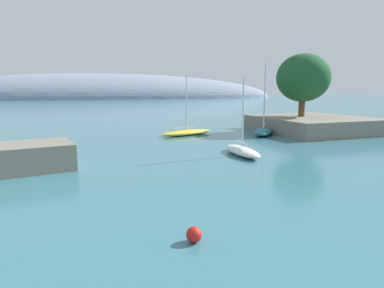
{
  "coord_description": "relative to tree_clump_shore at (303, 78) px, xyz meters",
  "views": [
    {
      "loc": [
        -6.94,
        -0.77,
        6.22
      ],
      "look_at": [
        2.92,
        26.02,
        1.53
      ],
      "focal_mm": 31.41,
      "sensor_mm": 36.0,
      "label": 1
    }
  ],
  "objects": [
    {
      "name": "shore_outcrop",
      "position": [
        1.13,
        -1.12,
        -6.74
      ],
      "size": [
        14.69,
        15.87,
        2.17
      ],
      "primitive_type": "cube",
      "color": "gray",
      "rests_on": "ground"
    },
    {
      "name": "sailboat_teal_near_shore",
      "position": [
        -7.87,
        -2.25,
        -7.23
      ],
      "size": [
        5.68,
        6.47,
        9.67
      ],
      "rotation": [
        0.0,
        0.0,
        4.06
      ],
      "color": "#1E6B70",
      "rests_on": "water"
    },
    {
      "name": "tree_clump_shore",
      "position": [
        0.0,
        0.0,
        0.0
      ],
      "size": [
        7.76,
        7.76,
        9.17
      ],
      "color": "brown",
      "rests_on": "shore_outcrop"
    },
    {
      "name": "mooring_buoy_red",
      "position": [
        -28.09,
        -29.26,
        -7.49
      ],
      "size": [
        0.66,
        0.66,
        0.66
      ],
      "primitive_type": "sphere",
      "color": "red",
      "rests_on": "water"
    },
    {
      "name": "sailboat_yellow_outer_mooring",
      "position": [
        -17.65,
        1.43,
        -7.39
      ],
      "size": [
        8.32,
        4.5,
        8.27
      ],
      "rotation": [
        0.0,
        0.0,
        0.3
      ],
      "color": "yellow",
      "rests_on": "water"
    },
    {
      "name": "sailboat_white_mid_mooring",
      "position": [
        -17.37,
        -13.67,
        -7.37
      ],
      "size": [
        2.24,
        6.4,
        7.21
      ],
      "rotation": [
        0.0,
        0.0,
        4.66
      ],
      "color": "white",
      "rests_on": "water"
    },
    {
      "name": "distant_ridge",
      "position": [
        -8.64,
        189.39,
        -7.82
      ],
      "size": [
        248.43,
        58.36,
        32.7
      ],
      "primitive_type": "ellipsoid",
      "color": "gray",
      "rests_on": "ground"
    }
  ]
}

